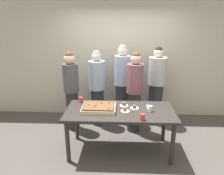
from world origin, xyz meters
name	(u,v)px	position (x,y,z in m)	size (l,w,h in m)	color
ground_plane	(120,150)	(0.00, 0.00, 0.00)	(12.00, 12.00, 0.00)	#4C4742
interior_back_panel	(121,53)	(0.00, 1.60, 1.50)	(8.00, 0.12, 3.00)	beige
party_table	(120,115)	(0.00, 0.00, 0.69)	(1.83, 0.86, 0.79)	#2D2826
sheet_cake	(99,108)	(-0.36, 0.00, 0.83)	(0.56, 0.45, 0.10)	beige
plated_slice_near_left	(124,105)	(0.07, 0.19, 0.81)	(0.15, 0.15, 0.06)	white
plated_slice_near_right	(125,110)	(0.08, -0.04, 0.81)	(0.15, 0.15, 0.06)	white
plated_slice_far_left	(134,107)	(0.25, 0.08, 0.81)	(0.15, 0.15, 0.07)	white
drink_cup_nearest	(143,117)	(0.34, -0.35, 0.84)	(0.07, 0.07, 0.10)	red
drink_cup_middle	(150,109)	(0.50, -0.03, 0.84)	(0.07, 0.07, 0.10)	white
drink_cup_far_end	(81,100)	(-0.72, 0.31, 0.84)	(0.07, 0.07, 0.10)	red
cake_server_utensil	(148,107)	(0.48, 0.13, 0.79)	(0.03, 0.20, 0.01)	silver
person_serving_front	(135,91)	(0.29, 0.74, 0.87)	(0.33, 0.33, 1.66)	#28282D
person_green_shirt_behind	(122,84)	(0.04, 1.13, 0.91)	(0.33, 0.33, 1.75)	#28282D
person_striped_tie_right	(97,88)	(-0.50, 1.02, 0.85)	(0.34, 0.34, 1.64)	#28282D
person_far_right_suit	(156,85)	(0.78, 1.13, 0.88)	(0.37, 0.37, 1.72)	#28282D
person_back_corner	(71,90)	(-1.00, 0.77, 0.87)	(0.31, 0.31, 1.65)	#28282D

